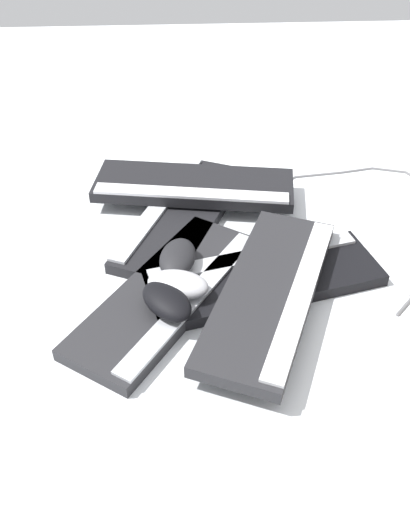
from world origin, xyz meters
The scene contains 10 objects.
ground_plane centered at (0.00, 0.00, 0.00)m, with size 3.20×3.20×0.00m, color silver.
keyboard_0 centered at (0.22, 0.09, 0.01)m, with size 0.46×0.31×0.03m.
keyboard_1 centered at (-0.03, 0.12, 0.01)m, with size 0.45×0.37×0.03m.
keyboard_2 centered at (0.00, -0.06, 0.01)m, with size 0.25×0.46×0.03m.
keyboard_3 centered at (-0.07, -0.06, 0.04)m, with size 0.46×0.31×0.03m.
keyboard_4 centered at (0.29, 0.06, 0.04)m, with size 0.22×0.46×0.03m.
mouse_0 centered at (0.03, 0.10, 0.05)m, with size 0.11×0.07×0.04m, color black.
mouse_1 centered at (-0.05, 0.10, 0.05)m, with size 0.11×0.07×0.04m, color #B7B7BC.
mouse_2 centered at (-0.09, 0.12, 0.05)m, with size 0.11×0.07×0.04m, color black.
mouse_3 centered at (0.39, 0.23, 0.02)m, with size 0.11×0.07×0.04m, color #4C4C51.
Camera 1 is at (-0.80, 0.10, 0.72)m, focal length 40.00 mm.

